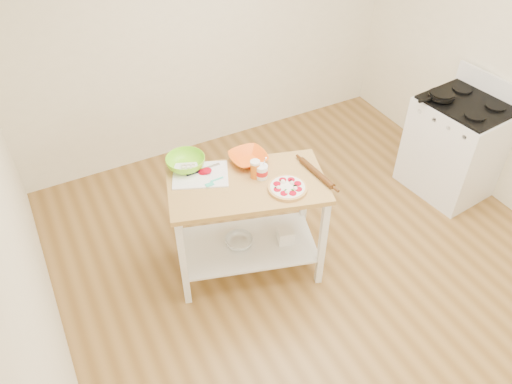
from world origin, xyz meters
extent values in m
cube|color=olive|center=(0.00, 0.00, -0.01)|extent=(4.00, 4.50, 0.02)
cube|color=white|center=(0.00, 2.26, 1.35)|extent=(4.00, 0.02, 2.70)
cube|color=white|center=(-2.01, 0.00, 1.35)|extent=(0.02, 4.50, 2.70)
cube|color=#B48B49|center=(-0.50, 0.43, 0.88)|extent=(1.27, 0.92, 0.04)
cube|color=white|center=(-0.50, 0.43, 0.25)|extent=(1.17, 0.84, 0.02)
cube|color=white|center=(-1.08, 0.33, 0.43)|extent=(0.06, 0.06, 0.86)
cube|color=white|center=(-0.93, 0.84, 0.43)|extent=(0.06, 0.06, 0.86)
cube|color=white|center=(-0.08, 0.03, 0.43)|extent=(0.06, 0.06, 0.86)
cube|color=white|center=(0.08, 0.54, 0.43)|extent=(0.06, 0.06, 0.86)
cube|color=white|center=(1.67, 0.46, 0.46)|extent=(0.71, 0.80, 0.92)
cube|color=black|center=(1.67, 0.46, 0.93)|extent=(0.66, 0.76, 0.02)
cube|color=white|center=(1.97, 0.49, 1.02)|extent=(0.11, 0.74, 0.18)
cylinder|color=black|center=(1.51, 0.63, 0.98)|extent=(0.23, 0.23, 0.03)
cube|color=black|center=(1.33, 0.63, 0.98)|extent=(0.14, 0.03, 0.02)
cylinder|color=#E0AD5F|center=(-0.28, 0.23, 0.91)|extent=(0.28, 0.28, 0.02)
cylinder|color=#E0AD5F|center=(-0.28, 0.23, 0.92)|extent=(0.28, 0.28, 0.01)
cylinder|color=white|center=(-0.28, 0.23, 0.92)|extent=(0.25, 0.25, 0.01)
cylinder|color=#AC0218|center=(-0.20, 0.23, 0.93)|extent=(0.05, 0.05, 0.01)
cylinder|color=#AC0218|center=(-0.22, 0.29, 0.93)|extent=(0.05, 0.05, 0.01)
cylinder|color=#AC0218|center=(-0.28, 0.31, 0.93)|extent=(0.05, 0.05, 0.01)
cylinder|color=#AC0218|center=(-0.33, 0.29, 0.93)|extent=(0.05, 0.05, 0.01)
cylinder|color=#AC0218|center=(-0.36, 0.24, 0.93)|extent=(0.05, 0.05, 0.01)
cylinder|color=#AC0218|center=(-0.34, 0.18, 0.93)|extent=(0.05, 0.05, 0.01)
cylinder|color=#AC0218|center=(-0.29, 0.15, 0.93)|extent=(0.05, 0.05, 0.01)
cylinder|color=#AC0218|center=(-0.23, 0.17, 0.93)|extent=(0.05, 0.05, 0.01)
sphere|color=white|center=(-0.24, 0.25, 0.93)|extent=(0.03, 0.03, 0.03)
sphere|color=white|center=(-0.28, 0.29, 0.93)|extent=(0.03, 0.03, 0.03)
sphere|color=white|center=(-0.35, 0.25, 0.93)|extent=(0.03, 0.03, 0.03)
sphere|color=white|center=(-0.32, 0.18, 0.93)|extent=(0.03, 0.03, 0.03)
sphere|color=white|center=(-0.25, 0.19, 0.93)|extent=(0.03, 0.03, 0.03)
sphere|color=white|center=(-0.24, 0.25, 0.93)|extent=(0.03, 0.03, 0.03)
sphere|color=white|center=(-0.28, 0.30, 0.93)|extent=(0.03, 0.03, 0.03)
plane|color=#155110|center=(-0.23, 0.22, 0.93)|extent=(0.03, 0.03, 0.00)
plane|color=#155110|center=(-0.23, 0.28, 0.93)|extent=(0.03, 0.03, 0.00)
plane|color=#155110|center=(-0.30, 0.31, 0.93)|extent=(0.03, 0.03, 0.00)
plane|color=#155110|center=(-0.36, 0.26, 0.93)|extent=(0.03, 0.03, 0.00)
plane|color=#155110|center=(-0.32, 0.20, 0.93)|extent=(0.03, 0.03, 0.00)
plane|color=#155110|center=(-0.27, 0.18, 0.93)|extent=(0.03, 0.03, 0.00)
plane|color=#155110|center=(-0.23, 0.22, 0.93)|extent=(0.03, 0.03, 0.00)
cube|color=white|center=(-0.77, 0.67, 0.91)|extent=(0.48, 0.43, 0.01)
cube|color=#F4EACC|center=(-0.85, 0.78, 0.92)|extent=(0.03, 0.03, 0.02)
cube|color=#F4EACC|center=(-0.82, 0.76, 0.92)|extent=(0.03, 0.03, 0.02)
cube|color=#F4EACC|center=(-0.79, 0.75, 0.92)|extent=(0.03, 0.03, 0.02)
cube|color=#F4EACC|center=(-0.84, 0.81, 0.92)|extent=(0.03, 0.03, 0.02)
cube|color=#F4EACC|center=(-0.80, 0.80, 0.92)|extent=(0.03, 0.03, 0.02)
cube|color=#F4EACC|center=(-0.77, 0.78, 0.92)|extent=(0.03, 0.03, 0.02)
cylinder|color=#AC0218|center=(-0.74, 0.68, 0.92)|extent=(0.07, 0.07, 0.01)
cylinder|color=#AC0218|center=(-0.73, 0.67, 0.92)|extent=(0.07, 0.07, 0.01)
cylinder|color=#AC0218|center=(-0.71, 0.67, 0.93)|extent=(0.07, 0.07, 0.01)
cube|color=#38D9AF|center=(-0.75, 0.52, 0.92)|extent=(0.06, 0.04, 0.01)
cylinder|color=#38D9AF|center=(-0.68, 0.55, 0.92)|extent=(0.10, 0.02, 0.01)
cube|color=silver|center=(-0.68, 0.71, 0.91)|extent=(0.18, 0.02, 0.00)
cube|color=black|center=(-0.81, 0.70, 0.92)|extent=(0.10, 0.02, 0.01)
imported|color=orange|center=(-0.38, 0.65, 0.93)|extent=(0.28, 0.28, 0.07)
imported|color=#81E51F|center=(-0.82, 0.80, 0.95)|extent=(0.30, 0.30, 0.09)
cylinder|color=orange|center=(-0.42, 0.47, 0.96)|extent=(0.07, 0.07, 0.12)
cylinder|color=white|center=(-0.42, 0.47, 1.03)|extent=(0.07, 0.07, 0.02)
cylinder|color=white|center=(-0.38, 0.44, 0.95)|extent=(0.09, 0.09, 0.11)
cylinder|color=red|center=(-0.38, 0.44, 0.95)|extent=(0.09, 0.09, 0.04)
cylinder|color=silver|center=(-0.36, 0.44, 1.04)|extent=(0.01, 0.06, 0.11)
cylinder|color=#522F12|center=(-0.01, 0.27, 0.92)|extent=(0.07, 0.38, 0.04)
imported|color=silver|center=(-0.57, 0.46, 0.29)|extent=(0.30, 0.30, 0.07)
cube|color=white|center=(-0.22, 0.32, 0.32)|extent=(0.16, 0.16, 0.12)
camera|label=1|loc=(-1.72, -2.03, 3.20)|focal=35.00mm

